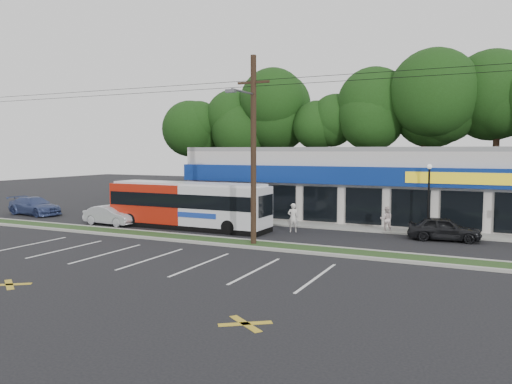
{
  "coord_description": "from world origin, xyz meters",
  "views": [
    {
      "loc": [
        14.37,
        -22.74,
        5.08
      ],
      "look_at": [
        1.26,
        5.0,
        2.5
      ],
      "focal_mm": 35.0,
      "sensor_mm": 36.0,
      "label": 1
    }
  ],
  "objects_px": {
    "lamp_post": "(429,190)",
    "metrobus": "(188,204)",
    "car_silver": "(111,215)",
    "car_dark": "(444,229)",
    "utility_pole": "(250,144)",
    "pedestrian_a": "(293,218)",
    "car_blue": "(35,206)",
    "pedestrian_b": "(386,219)"
  },
  "relations": [
    {
      "from": "lamp_post",
      "to": "metrobus",
      "type": "bearing_deg",
      "value": -163.37
    },
    {
      "from": "lamp_post",
      "to": "car_silver",
      "type": "xyz_separation_m",
      "value": [
        -20.0,
        -5.3,
        -2.02
      ]
    },
    {
      "from": "metrobus",
      "to": "car_dark",
      "type": "height_order",
      "value": "metrobus"
    },
    {
      "from": "utility_pole",
      "to": "pedestrian_a",
      "type": "xyz_separation_m",
      "value": [
        0.49,
        5.07,
        -4.51
      ]
    },
    {
      "from": "metrobus",
      "to": "car_blue",
      "type": "xyz_separation_m",
      "value": [
        -14.64,
        0.53,
        -0.88
      ]
    },
    {
      "from": "car_blue",
      "to": "pedestrian_b",
      "type": "relative_size",
      "value": 3.05
    },
    {
      "from": "car_dark",
      "to": "pedestrian_a",
      "type": "height_order",
      "value": "pedestrian_a"
    },
    {
      "from": "lamp_post",
      "to": "car_silver",
      "type": "distance_m",
      "value": 20.79
    },
    {
      "from": "utility_pole",
      "to": "pedestrian_b",
      "type": "bearing_deg",
      "value": 52.86
    },
    {
      "from": "lamp_post",
      "to": "pedestrian_b",
      "type": "height_order",
      "value": "lamp_post"
    },
    {
      "from": "metrobus",
      "to": "car_silver",
      "type": "xyz_separation_m",
      "value": [
        -5.61,
        -1.0,
        -0.93
      ]
    },
    {
      "from": "utility_pole",
      "to": "lamp_post",
      "type": "bearing_deg",
      "value": 43.95
    },
    {
      "from": "car_blue",
      "to": "car_silver",
      "type": "bearing_deg",
      "value": -92.93
    },
    {
      "from": "utility_pole",
      "to": "metrobus",
      "type": "bearing_deg",
      "value": 150.14
    },
    {
      "from": "car_dark",
      "to": "pedestrian_a",
      "type": "xyz_separation_m",
      "value": [
        -8.75,
        -0.92,
        0.23
      ]
    },
    {
      "from": "lamp_post",
      "to": "metrobus",
      "type": "height_order",
      "value": "lamp_post"
    },
    {
      "from": "utility_pole",
      "to": "car_blue",
      "type": "relative_size",
      "value": 10.24
    },
    {
      "from": "metrobus",
      "to": "car_blue",
      "type": "relative_size",
      "value": 2.28
    },
    {
      "from": "utility_pole",
      "to": "metrobus",
      "type": "distance_m",
      "value": 8.14
    },
    {
      "from": "car_dark",
      "to": "car_blue",
      "type": "height_order",
      "value": "car_blue"
    },
    {
      "from": "metrobus",
      "to": "car_silver",
      "type": "height_order",
      "value": "metrobus"
    },
    {
      "from": "car_silver",
      "to": "pedestrian_a",
      "type": "xyz_separation_m",
      "value": [
        12.32,
        2.5,
        0.25
      ]
    },
    {
      "from": "metrobus",
      "to": "pedestrian_b",
      "type": "distance_m",
      "value": 12.64
    },
    {
      "from": "lamp_post",
      "to": "car_dark",
      "type": "xyz_separation_m",
      "value": [
        1.08,
        -1.88,
        -2.0
      ]
    },
    {
      "from": "lamp_post",
      "to": "car_blue",
      "type": "distance_m",
      "value": 29.35
    },
    {
      "from": "lamp_post",
      "to": "metrobus",
      "type": "xyz_separation_m",
      "value": [
        -14.39,
        -4.3,
        -1.09
      ]
    },
    {
      "from": "metrobus",
      "to": "pedestrian_a",
      "type": "height_order",
      "value": "metrobus"
    },
    {
      "from": "car_silver",
      "to": "car_blue",
      "type": "bearing_deg",
      "value": 83.64
    },
    {
      "from": "car_blue",
      "to": "lamp_post",
      "type": "bearing_deg",
      "value": -75.92
    },
    {
      "from": "utility_pole",
      "to": "pedestrian_a",
      "type": "relative_size",
      "value": 27.67
    },
    {
      "from": "car_silver",
      "to": "pedestrian_a",
      "type": "distance_m",
      "value": 12.58
    },
    {
      "from": "lamp_post",
      "to": "car_silver",
      "type": "bearing_deg",
      "value": -165.16
    },
    {
      "from": "lamp_post",
      "to": "car_blue",
      "type": "relative_size",
      "value": 0.87
    },
    {
      "from": "car_dark",
      "to": "utility_pole",
      "type": "bearing_deg",
      "value": 117.92
    },
    {
      "from": "car_dark",
      "to": "car_silver",
      "type": "height_order",
      "value": "car_dark"
    },
    {
      "from": "metrobus",
      "to": "pedestrian_b",
      "type": "bearing_deg",
      "value": 18.85
    },
    {
      "from": "lamp_post",
      "to": "car_dark",
      "type": "bearing_deg",
      "value": -60.2
    },
    {
      "from": "car_blue",
      "to": "pedestrian_a",
      "type": "height_order",
      "value": "pedestrian_a"
    },
    {
      "from": "utility_pole",
      "to": "car_dark",
      "type": "relative_size",
      "value": 12.67
    },
    {
      "from": "lamp_post",
      "to": "car_blue",
      "type": "height_order",
      "value": "lamp_post"
    },
    {
      "from": "utility_pole",
      "to": "lamp_post",
      "type": "height_order",
      "value": "utility_pole"
    },
    {
      "from": "car_silver",
      "to": "pedestrian_a",
      "type": "relative_size",
      "value": 2.2
    }
  ]
}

